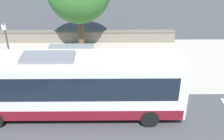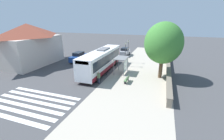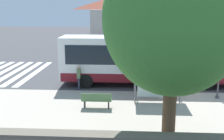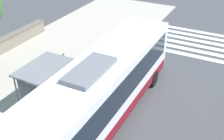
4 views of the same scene
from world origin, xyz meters
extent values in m
plane|color=#424244|center=(0.00, 0.00, 0.00)|extent=(120.00, 120.00, 0.00)
cube|color=#ADA393|center=(-4.50, 0.00, 0.01)|extent=(9.00, 44.00, 0.02)
cube|color=silver|center=(5.00, 11.35, 0.00)|extent=(9.00, 0.50, 0.01)
cube|color=silver|center=(5.00, 12.30, 0.00)|extent=(9.00, 0.50, 0.01)
cube|color=silver|center=(5.00, 13.25, 0.00)|extent=(9.00, 0.50, 0.01)
cube|color=silver|center=(5.00, 14.20, 0.00)|extent=(9.00, 0.50, 0.01)
cube|color=silver|center=(5.00, 15.15, 0.00)|extent=(9.00, 0.50, 0.01)
cube|color=silver|center=(5.00, 16.10, 0.00)|extent=(9.00, 0.50, 0.01)
cube|color=slate|center=(-8.55, 0.00, 0.48)|extent=(0.50, 20.00, 0.96)
cube|color=#685F52|center=(-8.55, 0.00, 1.00)|extent=(0.60, 20.00, 0.08)
cube|color=beige|center=(16.14, 2.37, 2.59)|extent=(6.76, 10.52, 5.18)
pyramid|color=brown|center=(16.14, 2.37, 6.34)|extent=(7.36, 11.12, 2.33)
cube|color=white|center=(1.85, 1.99, 1.95)|extent=(2.50, 12.43, 2.99)
cube|color=black|center=(1.85, 1.99, 2.34)|extent=(2.54, 11.44, 1.32)
cube|color=maroon|center=(1.85, 1.99, 0.75)|extent=(2.54, 12.18, 0.60)
cube|color=maroon|center=(1.85, -4.20, 1.95)|extent=(2.54, 0.06, 2.87)
cube|color=black|center=(1.85, 8.17, 3.14)|extent=(1.88, 0.08, 0.42)
cube|color=slate|center=(1.85, 1.06, 3.55)|extent=(1.25, 2.74, 0.22)
cylinder|color=black|center=(0.67, 6.34, 0.50)|extent=(0.30, 1.00, 1.00)
cylinder|color=black|center=(3.02, 6.34, 0.50)|extent=(0.30, 1.00, 1.00)
cylinder|color=black|center=(0.67, -1.86, 0.50)|extent=(0.30, 1.00, 1.00)
cylinder|color=black|center=(3.02, -1.86, 0.50)|extent=(0.30, 1.00, 1.00)
cylinder|color=slate|center=(-0.60, 0.44, 1.22)|extent=(0.08, 0.08, 2.45)
cylinder|color=slate|center=(-0.60, 3.03, 1.22)|extent=(0.08, 0.08, 2.45)
cylinder|color=slate|center=(-2.16, 0.44, 1.22)|extent=(0.08, 0.08, 2.45)
cylinder|color=slate|center=(-2.16, 3.03, 1.22)|extent=(0.08, 0.08, 2.45)
cube|color=slate|center=(-1.38, 1.74, 2.49)|extent=(1.86, 2.89, 0.08)
cube|color=silver|center=(-2.14, 1.74, 1.35)|extent=(0.03, 2.33, 1.96)
cylinder|color=#2D3347|center=(0.19, 6.76, 0.40)|extent=(0.12, 0.12, 0.80)
cylinder|color=#2D3347|center=(0.35, 6.76, 0.40)|extent=(0.12, 0.12, 0.80)
cube|color=#59724C|center=(0.27, 6.76, 1.12)|extent=(0.34, 0.22, 0.65)
sphere|color=tan|center=(0.27, 6.76, 1.56)|extent=(0.22, 0.22, 0.22)
cube|color=#4C7247|center=(-3.15, 5.17, 0.45)|extent=(0.40, 1.67, 0.06)
cube|color=#4C7247|center=(-3.32, 5.17, 0.68)|extent=(0.04, 1.67, 0.40)
cube|color=black|center=(-3.15, 4.51, 0.23)|extent=(0.32, 0.06, 0.45)
cube|color=black|center=(-3.15, 5.84, 0.23)|extent=(0.32, 0.06, 0.45)
cylinder|color=#4C4C51|center=(-1.09, -2.03, 0.08)|extent=(0.24, 0.24, 0.16)
cylinder|color=#4C4C51|center=(-1.09, -2.03, 1.99)|extent=(0.10, 0.10, 3.97)
cube|color=silver|center=(-1.09, -2.03, 4.15)|extent=(0.24, 0.24, 0.35)
pyramid|color=#4C4C51|center=(-1.09, -2.03, 4.39)|extent=(0.28, 0.28, 0.14)
cylinder|color=#4C4C51|center=(-1.02, -4.50, 0.08)|extent=(0.24, 0.24, 0.16)
cylinder|color=#4C4C51|center=(-1.02, -4.50, 2.05)|extent=(0.10, 0.10, 4.09)
cube|color=silver|center=(-1.02, -4.50, 4.27)|extent=(0.24, 0.24, 0.35)
pyramid|color=#4C4C51|center=(-1.02, -4.50, 4.51)|extent=(0.28, 0.28, 0.14)
cylinder|color=brown|center=(-7.39, 1.83, 1.83)|extent=(0.52, 0.52, 3.66)
ellipsoid|color=#3D7F33|center=(-7.39, 1.83, 5.10)|extent=(5.22, 5.22, 5.74)
cube|color=#9EA0A8|center=(1.07, -10.20, 0.76)|extent=(1.71, 4.15, 0.99)
cube|color=black|center=(1.07, -10.31, 1.56)|extent=(1.45, 2.16, 0.61)
cylinder|color=black|center=(0.26, -8.86, 0.32)|extent=(0.22, 0.64, 0.64)
cylinder|color=black|center=(1.87, -8.86, 0.32)|extent=(0.22, 0.64, 0.64)
cylinder|color=black|center=(0.26, -11.55, 0.32)|extent=(0.22, 0.64, 0.64)
cylinder|color=black|center=(1.87, -11.55, 0.32)|extent=(0.22, 0.64, 0.64)
cube|color=navy|center=(8.62, -1.98, 0.78)|extent=(1.74, 4.41, 1.03)
cube|color=black|center=(8.62, -2.09, 1.62)|extent=(1.48, 2.29, 0.64)
cylinder|color=black|center=(7.80, -0.55, 0.32)|extent=(0.22, 0.64, 0.64)
cylinder|color=black|center=(9.44, -0.55, 0.32)|extent=(0.22, 0.64, 0.64)
cylinder|color=black|center=(7.80, -3.42, 0.32)|extent=(0.22, 0.64, 0.64)
cylinder|color=black|center=(9.44, -3.42, 0.32)|extent=(0.22, 0.64, 0.64)
camera|label=1|loc=(14.81, 4.25, 9.87)|focal=45.00mm
camera|label=2|loc=(-7.42, 23.67, 8.24)|focal=24.00mm
camera|label=3|loc=(-17.83, 3.46, 5.51)|focal=45.00mm
camera|label=4|loc=(7.36, -7.64, 9.64)|focal=45.00mm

